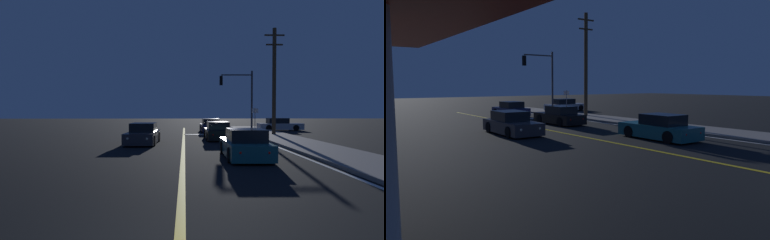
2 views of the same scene
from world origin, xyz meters
TOP-DOWN VIEW (x-y plane):
  - sidewalk_right at (7.41, 12.95)m, footprint 3.20×46.61m
  - lane_line_center at (0.00, 12.95)m, footprint 0.20×44.02m
  - lane_line_edge_right at (5.56, 12.95)m, footprint 0.16×44.02m
  - stop_bar at (2.91, 24.40)m, footprint 5.81×0.50m
  - car_mid_block_silver at (10.29, 29.89)m, footprint 4.75×1.87m
  - car_distant_tail_charcoal at (-2.63, 16.61)m, footprint 1.98×4.69m
  - car_parked_curb_navy at (2.65, 27.62)m, footprint 2.01×4.27m
  - car_far_approaching_teal at (2.82, 10.11)m, footprint 1.94×4.46m
  - car_lead_oncoming_black at (2.52, 19.30)m, footprint 1.84×4.53m
  - traffic_signal_near_right at (5.52, 26.70)m, footprint 3.23×0.28m
  - utility_pole_right at (7.71, 22.87)m, footprint 1.70×0.33m
  - street_sign_corner at (6.31, 23.90)m, footprint 0.56×0.08m

SIDE VIEW (x-z plane):
  - lane_line_center at x=0.00m, z-range 0.00..0.01m
  - lane_line_edge_right at x=5.56m, z-range 0.00..0.01m
  - stop_bar at x=2.91m, z-range 0.00..0.01m
  - sidewalk_right at x=7.41m, z-range 0.00..0.15m
  - car_parked_curb_navy at x=2.65m, z-range -0.09..1.25m
  - car_lead_oncoming_black at x=2.52m, z-range -0.09..1.25m
  - car_mid_block_silver at x=10.29m, z-range -0.09..1.25m
  - car_far_approaching_teal at x=2.82m, z-range -0.09..1.25m
  - car_distant_tail_charcoal at x=-2.63m, z-range -0.09..1.25m
  - street_sign_corner at x=6.31m, z-range 0.41..2.81m
  - traffic_signal_near_right at x=5.52m, z-range 0.95..6.95m
  - utility_pole_right at x=7.71m, z-range 0.16..9.31m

